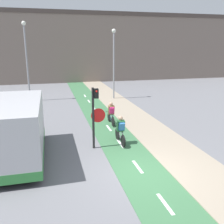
{
  "coord_description": "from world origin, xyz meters",
  "views": [
    {
      "loc": [
        -3.22,
        -8.08,
        4.74
      ],
      "look_at": [
        0.0,
        4.73,
        1.2
      ],
      "focal_mm": 40.0,
      "sensor_mm": 36.0,
      "label": 1
    }
  ],
  "objects_px": {
    "cyclist_near": "(121,130)",
    "van": "(17,131)",
    "cyclist_far": "(111,113)",
    "street_lamp_sidewalk": "(114,57)",
    "street_lamp_far": "(26,53)",
    "traffic_light_pole": "(95,111)"
  },
  "relations": [
    {
      "from": "van",
      "to": "traffic_light_pole",
      "type": "bearing_deg",
      "value": 5.67
    },
    {
      "from": "street_lamp_sidewalk",
      "to": "cyclist_near",
      "type": "height_order",
      "value": "street_lamp_sidewalk"
    },
    {
      "from": "traffic_light_pole",
      "to": "cyclist_far",
      "type": "height_order",
      "value": "traffic_light_pole"
    },
    {
      "from": "traffic_light_pole",
      "to": "van",
      "type": "bearing_deg",
      "value": -174.33
    },
    {
      "from": "cyclist_far",
      "to": "van",
      "type": "distance_m",
      "value": 6.29
    },
    {
      "from": "street_lamp_far",
      "to": "cyclist_near",
      "type": "relative_size",
      "value": 4.01
    },
    {
      "from": "street_lamp_sidewalk",
      "to": "cyclist_near",
      "type": "xyz_separation_m",
      "value": [
        -2.37,
        -10.52,
        -3.09
      ]
    },
    {
      "from": "traffic_light_pole",
      "to": "cyclist_far",
      "type": "distance_m",
      "value": 3.95
    },
    {
      "from": "van",
      "to": "cyclist_near",
      "type": "bearing_deg",
      "value": 6.74
    },
    {
      "from": "traffic_light_pole",
      "to": "van",
      "type": "distance_m",
      "value": 3.47
    },
    {
      "from": "street_lamp_far",
      "to": "van",
      "type": "bearing_deg",
      "value": -88.57
    },
    {
      "from": "cyclist_near",
      "to": "van",
      "type": "bearing_deg",
      "value": -173.26
    },
    {
      "from": "cyclist_far",
      "to": "street_lamp_far",
      "type": "bearing_deg",
      "value": 122.79
    },
    {
      "from": "cyclist_near",
      "to": "van",
      "type": "relative_size",
      "value": 0.32
    },
    {
      "from": "cyclist_near",
      "to": "cyclist_far",
      "type": "distance_m",
      "value": 3.22
    },
    {
      "from": "street_lamp_sidewalk",
      "to": "van",
      "type": "relative_size",
      "value": 1.18
    },
    {
      "from": "cyclist_near",
      "to": "cyclist_far",
      "type": "bearing_deg",
      "value": 84.31
    },
    {
      "from": "traffic_light_pole",
      "to": "van",
      "type": "height_order",
      "value": "traffic_light_pole"
    },
    {
      "from": "cyclist_near",
      "to": "cyclist_far",
      "type": "relative_size",
      "value": 1.03
    },
    {
      "from": "cyclist_near",
      "to": "van",
      "type": "height_order",
      "value": "van"
    },
    {
      "from": "street_lamp_far",
      "to": "traffic_light_pole",
      "type": "bearing_deg",
      "value": -72.4
    },
    {
      "from": "traffic_light_pole",
      "to": "cyclist_near",
      "type": "xyz_separation_m",
      "value": [
        1.29,
        0.22,
        -1.12
      ]
    }
  ]
}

